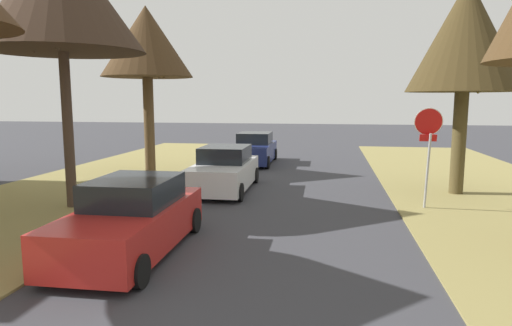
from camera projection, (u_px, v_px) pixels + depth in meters
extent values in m
cylinder|color=#9EA0A5|center=(427.00, 171.00, 12.86)|extent=(0.07, 0.40, 2.24)
cylinder|color=white|center=(429.00, 122.00, 12.87)|extent=(0.81, 0.13, 0.80)
cylinder|color=red|center=(429.00, 122.00, 12.87)|extent=(0.76, 0.14, 0.76)
cube|color=red|center=(428.00, 138.00, 12.87)|extent=(0.48, 0.06, 0.20)
cylinder|color=#4D4123|center=(459.00, 143.00, 14.99)|extent=(0.46, 0.46, 3.44)
cone|color=#3D3119|center=(466.00, 35.00, 14.50)|extent=(3.67, 3.67, 3.64)
cylinder|color=#4D4123|center=(456.00, 72.00, 14.11)|extent=(1.50, 1.03, 1.38)
cylinder|color=#4D4123|center=(463.00, 76.00, 14.20)|extent=(1.24, 0.55, 1.16)
cylinder|color=#46362B|center=(68.00, 131.00, 13.01)|extent=(0.29, 0.29, 4.54)
cylinder|color=#46362B|center=(50.00, 35.00, 12.92)|extent=(0.59, 1.17, 1.12)
cylinder|color=#46362B|center=(40.00, 30.00, 12.03)|extent=(1.42, 0.62, 1.15)
cylinder|color=brown|center=(149.00, 125.00, 19.40)|extent=(0.45, 0.45, 4.15)
cone|color=#412E1B|center=(146.00, 41.00, 18.90)|extent=(3.90, 3.90, 2.99)
cylinder|color=brown|center=(150.00, 64.00, 18.50)|extent=(1.22, 0.93, 1.14)
cylinder|color=brown|center=(155.00, 64.00, 18.89)|extent=(0.42, 0.96, 1.17)
cube|color=red|center=(131.00, 226.00, 9.32)|extent=(1.89, 4.43, 0.85)
cube|color=black|center=(134.00, 191.00, 9.43)|extent=(1.63, 2.05, 0.56)
cylinder|color=black|center=(139.00, 271.00, 7.61)|extent=(0.21, 0.60, 0.60)
cylinder|color=black|center=(46.00, 266.00, 7.87)|extent=(0.21, 0.60, 0.60)
cylinder|color=black|center=(194.00, 220.00, 10.84)|extent=(0.21, 0.60, 0.60)
cylinder|color=black|center=(127.00, 217.00, 11.10)|extent=(0.21, 0.60, 0.60)
cube|color=white|center=(224.00, 174.00, 15.85)|extent=(1.89, 4.43, 0.85)
cube|color=black|center=(225.00, 154.00, 15.96)|extent=(1.63, 2.05, 0.56)
cylinder|color=black|center=(239.00, 192.00, 14.14)|extent=(0.21, 0.60, 0.60)
cylinder|color=black|center=(187.00, 191.00, 14.40)|extent=(0.21, 0.60, 0.60)
cylinder|color=black|center=(255.00, 175.00, 17.37)|extent=(0.21, 0.60, 0.60)
cylinder|color=black|center=(212.00, 174.00, 17.63)|extent=(0.21, 0.60, 0.60)
cube|color=navy|center=(254.00, 152.00, 22.62)|extent=(1.89, 4.43, 0.85)
cube|color=black|center=(255.00, 138.00, 22.74)|extent=(1.63, 2.05, 0.56)
cylinder|color=black|center=(267.00, 163.00, 20.92)|extent=(0.21, 0.60, 0.60)
cylinder|color=black|center=(231.00, 162.00, 21.18)|extent=(0.21, 0.60, 0.60)
cylinder|color=black|center=(275.00, 154.00, 24.15)|extent=(0.21, 0.60, 0.60)
cylinder|color=black|center=(243.00, 154.00, 24.41)|extent=(0.21, 0.60, 0.60)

